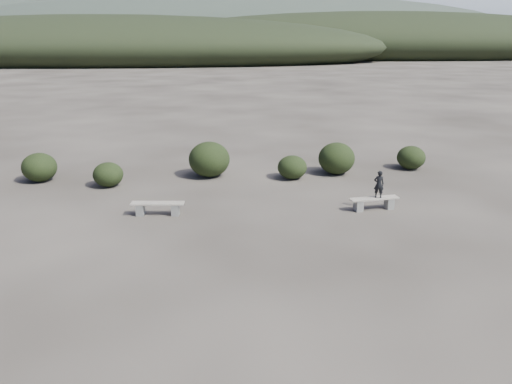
{
  "coord_description": "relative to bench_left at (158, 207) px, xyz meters",
  "views": [
    {
      "loc": [
        -0.35,
        -9.92,
        5.4
      ],
      "look_at": [
        0.28,
        3.5,
        1.1
      ],
      "focal_mm": 35.0,
      "sensor_mm": 36.0,
      "label": 1
    }
  ],
  "objects": [
    {
      "name": "shrub_a",
      "position": [
        -2.24,
        3.16,
        0.2
      ],
      "size": [
        1.09,
        1.09,
        0.89
      ],
      "primitive_type": "ellipsoid",
      "color": "black",
      "rests_on": "ground"
    },
    {
      "name": "bench_right",
      "position": [
        6.82,
        0.18,
        -0.01
      ],
      "size": [
        1.63,
        0.61,
        0.4
      ],
      "rotation": [
        0.0,
        0.0,
        0.18
      ],
      "color": "slate",
      "rests_on": "ground"
    },
    {
      "name": "mountain_ridges",
      "position": [
        -4.78,
        334.33,
        10.59
      ],
      "size": [
        500.0,
        400.0,
        56.0
      ],
      "color": "black",
      "rests_on": "ground"
    },
    {
      "name": "shrub_f",
      "position": [
        -4.99,
        3.96,
        0.3
      ],
      "size": [
        1.29,
        1.29,
        1.09
      ],
      "primitive_type": "ellipsoid",
      "color": "black",
      "rests_on": "ground"
    },
    {
      "name": "shrub_b",
      "position": [
        1.42,
        4.32,
        0.44
      ],
      "size": [
        1.61,
        1.61,
        1.38
      ],
      "primitive_type": "ellipsoid",
      "color": "black",
      "rests_on": "ground"
    },
    {
      "name": "bench_left",
      "position": [
        0.0,
        0.0,
        0.0
      ],
      "size": [
        1.65,
        0.42,
        0.41
      ],
      "rotation": [
        0.0,
        0.0,
        -0.05
      ],
      "color": "slate",
      "rests_on": "ground"
    },
    {
      "name": "ground",
      "position": [
        2.71,
        -4.74,
        -0.25
      ],
      "size": [
        1200.0,
        1200.0,
        0.0
      ],
      "primitive_type": "plane",
      "color": "#2B2621",
      "rests_on": "ground"
    },
    {
      "name": "shrub_d",
      "position": [
        6.47,
        4.47,
        0.38
      ],
      "size": [
        1.44,
        1.44,
        1.26
      ],
      "primitive_type": "ellipsoid",
      "color": "black",
      "rests_on": "ground"
    },
    {
      "name": "shrub_e",
      "position": [
        9.71,
        5.07,
        0.23
      ],
      "size": [
        1.15,
        1.15,
        0.96
      ],
      "primitive_type": "ellipsoid",
      "color": "black",
      "rests_on": "ground"
    },
    {
      "name": "shrub_c",
      "position": [
        4.62,
        3.85,
        0.21
      ],
      "size": [
        1.14,
        1.14,
        0.91
      ],
      "primitive_type": "ellipsoid",
      "color": "black",
      "rests_on": "ground"
    },
    {
      "name": "seated_person",
      "position": [
        6.94,
        0.2,
        0.59
      ],
      "size": [
        0.34,
        0.24,
        0.88
      ],
      "primitive_type": "imported",
      "rotation": [
        0.0,
        0.0,
        3.05
      ],
      "color": "black",
      "rests_on": "bench_right"
    }
  ]
}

